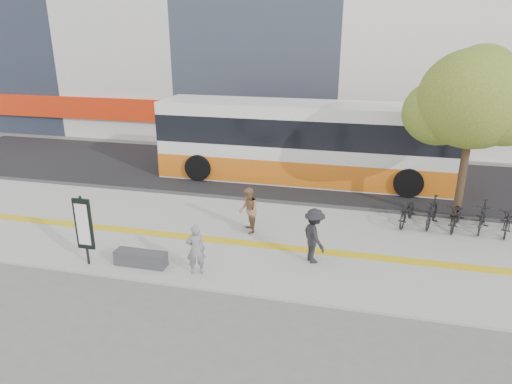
% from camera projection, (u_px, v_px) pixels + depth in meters
% --- Properties ---
extents(ground, '(120.00, 120.00, 0.00)m').
position_uv_depth(ground, '(235.00, 259.00, 14.42)').
color(ground, '#5F5F5A').
rests_on(ground, ground).
extents(sidewalk, '(40.00, 7.00, 0.08)m').
position_uv_depth(sidewalk, '(247.00, 238.00, 15.78)').
color(sidewalk, gray).
rests_on(sidewalk, ground).
extents(tactile_strip, '(40.00, 0.45, 0.01)m').
position_uv_depth(tactile_strip, '(243.00, 243.00, 15.31)').
color(tactile_strip, gold).
rests_on(tactile_strip, sidewalk).
extents(street, '(40.00, 8.00, 0.06)m').
position_uv_depth(street, '(286.00, 175.00, 22.64)').
color(street, black).
rests_on(street, ground).
extents(curb, '(40.00, 0.25, 0.14)m').
position_uv_depth(curb, '(269.00, 202.00, 18.97)').
color(curb, '#343437').
rests_on(curb, ground).
extents(bench, '(1.60, 0.45, 0.45)m').
position_uv_depth(bench, '(141.00, 258.00, 13.81)').
color(bench, '#343437').
rests_on(bench, sidewalk).
extents(signboard, '(0.55, 0.10, 2.20)m').
position_uv_depth(signboard, '(84.00, 225.00, 13.53)').
color(signboard, black).
rests_on(signboard, sidewalk).
extents(street_tree, '(4.40, 3.80, 6.31)m').
position_uv_depth(street_tree, '(473.00, 101.00, 15.70)').
color(street_tree, '#332317').
rests_on(street_tree, sidewalk).
extents(bus, '(13.55, 3.21, 3.61)m').
position_uv_depth(bus, '(303.00, 144.00, 21.41)').
color(bus, silver).
rests_on(bus, street).
extents(bicycle_row, '(4.54, 1.98, 1.09)m').
position_uv_depth(bicycle_row, '(457.00, 215.00, 16.29)').
color(bicycle_row, black).
rests_on(bicycle_row, sidewalk).
extents(seated_woman, '(0.65, 0.53, 1.52)m').
position_uv_depth(seated_woman, '(196.00, 249.00, 13.20)').
color(seated_woman, black).
rests_on(seated_woman, sidewalk).
extents(pedestrian_tan, '(0.89, 0.98, 1.63)m').
position_uv_depth(pedestrian_tan, '(248.00, 210.00, 15.88)').
color(pedestrian_tan, '#906646').
rests_on(pedestrian_tan, sidewalk).
extents(pedestrian_dark, '(1.14, 1.29, 1.73)m').
position_uv_depth(pedestrian_dark, '(314.00, 236.00, 13.83)').
color(pedestrian_dark, black).
rests_on(pedestrian_dark, sidewalk).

